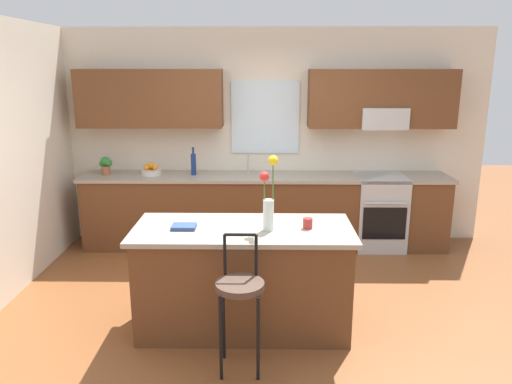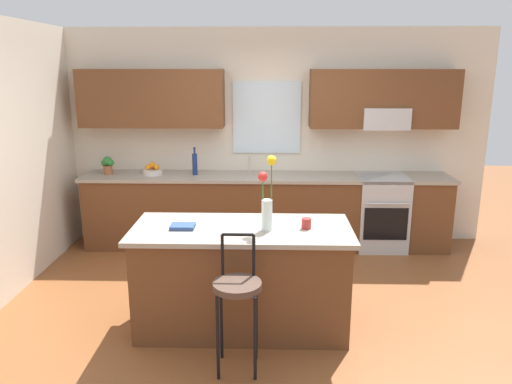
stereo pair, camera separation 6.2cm
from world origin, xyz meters
name	(u,v)px [view 2 (the right image)]	position (x,y,z in m)	size (l,w,h in m)	color
ground_plane	(265,308)	(0.00, 0.00, 0.00)	(14.00, 14.00, 0.00)	brown
back_wall_assembly	(269,125)	(0.03, 1.98, 1.51)	(5.60, 0.50, 2.70)	beige
counter_run	(266,210)	(0.00, 1.70, 0.47)	(4.56, 0.64, 0.92)	brown
sink_faucet	(249,162)	(-0.21, 1.84, 1.06)	(0.02, 0.13, 0.23)	#B7BABC
oven_range	(381,212)	(1.44, 1.68, 0.46)	(0.60, 0.64, 0.92)	#B7BABC
kitchen_island	(242,277)	(-0.19, -0.33, 0.46)	(1.85, 0.82, 0.92)	brown
bar_stool_near	(237,291)	(-0.19, -0.96, 0.64)	(0.36, 0.36, 1.04)	black
flower_vase	(267,200)	(0.02, -0.40, 1.18)	(0.15, 0.09, 0.63)	silver
mug_ceramic	(306,223)	(0.35, -0.35, 0.97)	(0.08, 0.08, 0.09)	#A52D28
cookbook	(183,226)	(-0.69, -0.37, 0.94)	(0.20, 0.15, 0.03)	navy
fruit_bowl_oranges	(153,170)	(-1.42, 1.70, 0.97)	(0.24, 0.24, 0.16)	silver
bottle_olive_oil	(195,164)	(-0.89, 1.70, 1.06)	(0.06, 0.06, 0.35)	navy
potted_plant_small	(108,164)	(-1.98, 1.70, 1.04)	(0.17, 0.11, 0.23)	#9E5B3D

